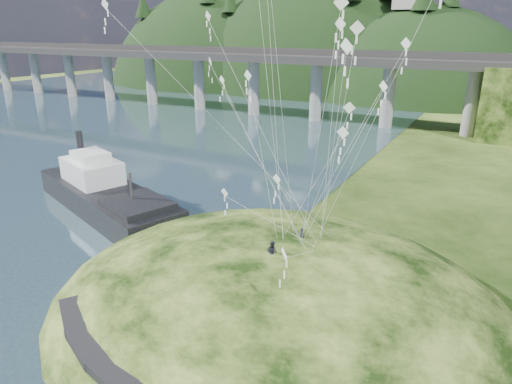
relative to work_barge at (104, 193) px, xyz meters
The scene contains 9 objects.
ground 19.77m from the work_barge, 28.85° to the right, with size 320.00×320.00×0.00m, color black.
grass_hill 26.55m from the work_barge, 16.53° to the right, with size 36.00×32.00×13.00m.
footpath 31.29m from the work_barge, 37.92° to the right, with size 22.29×5.84×0.83m.
bridge 61.75m from the work_barge, 98.67° to the left, with size 160.00×11.00×15.00m.
far_ridge 116.11m from the work_barge, 103.16° to the left, with size 153.00×70.00×94.50m.
work_barge is the anchor object (origin of this frame).
wooden_dock 14.07m from the work_barge, 22.37° to the right, with size 12.88×7.16×0.94m.
kite_flyers 26.95m from the work_barge, 17.00° to the right, with size 1.58×3.97×1.70m.
kite_swarm 30.40m from the work_barge, 15.89° to the right, with size 20.97×14.58×20.76m.
Camera 1 is at (20.61, -24.05, 19.41)m, focal length 32.00 mm.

